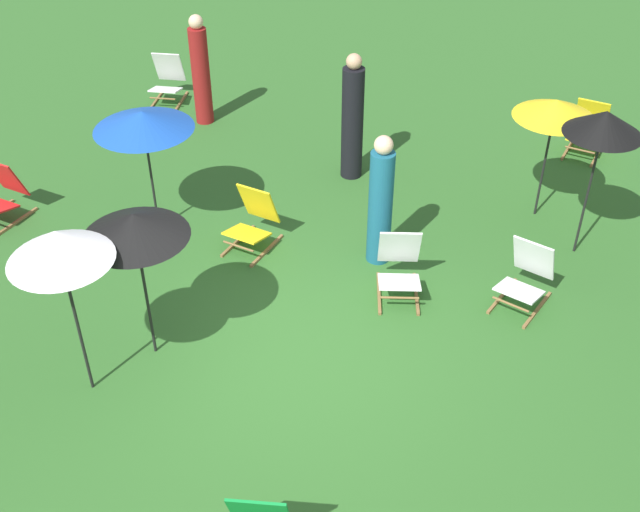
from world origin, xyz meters
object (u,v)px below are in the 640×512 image
Objects in this scene: deckchair_10 at (1,194)px; umbrella_4 at (143,120)px; umbrella_2 at (605,123)px; person_0 at (201,72)px; deckchair_8 at (588,130)px; deckchair_0 at (526,277)px; deckchair_4 at (253,221)px; deckchair_6 at (399,267)px; umbrella_0 at (555,109)px; umbrella_1 at (134,226)px; umbrella_3 at (58,246)px; person_1 at (381,203)px; deckchair_9 at (168,80)px; person_2 at (352,120)px.

umbrella_4 is at bearing 20.34° from deckchair_10.
person_0 is (-6.05, 1.71, -0.95)m from umbrella_2.
deckchair_8 is at bearing 39.70° from deckchair_10.
person_0 reaches higher than deckchair_8.
deckchair_0 is 1.04× the size of deckchair_4.
umbrella_0 is at bearing 41.85° from deckchair_6.
deckchair_6 is 2.89m from umbrella_0.
deckchair_6 is at bearing 39.87° from umbrella_1.
umbrella_3 is 6.09m from person_0.
person_1 is (1.58, 0.25, 0.45)m from deckchair_4.
deckchair_9 is 4.09m from umbrella_4.
person_0 is (-1.56, 5.81, -0.94)m from umbrella_3.
deckchair_8 is (1.83, 4.27, 0.00)m from deckchair_6.
deckchair_6 and deckchair_9 have the same top height.
deckchair_8 is at bearing 110.10° from person_1.
person_1 is at bearing 108.11° from deckchair_6.
deckchair_9 is (-3.07, 3.45, 0.00)m from deckchair_4.
umbrella_2 is (6.97, -2.21, 1.44)m from deckchair_9.
deckchair_4 is at bearing 153.37° from deckchair_6.
person_0 is (-5.47, 1.00, -0.71)m from umbrella_0.
umbrella_4 is (-1.12, 2.10, -0.07)m from umbrella_1.
deckchair_8 is at bearing -102.50° from person_2.
deckchair_6 is at bearing -3.12° from person_1.
deckchair_8 and deckchair_9 have the same top height.
deckchair_9 is 0.49× the size of person_1.
umbrella_1 is (2.84, -5.62, 1.28)m from deckchair_9.
deckchair_10 is 4.86m from person_2.
umbrella_0 reaches higher than deckchair_9.
deckchair_0 is 1.03× the size of deckchair_9.
deckchair_6 is 0.51× the size of umbrella_4.
person_1 is at bearing 18.15° from deckchair_4.
umbrella_3 is (-0.35, -0.69, 0.15)m from umbrella_1.
umbrella_0 is at bearing 23.32° from umbrella_4.
deckchair_9 is at bearing 116.06° from umbrella_4.
person_1 reaches higher than umbrella_0.
person_0 is at bearing -39.77° from deckchair_9.
umbrella_0 is 2.77m from person_2.
umbrella_3 is at bearing -73.60° from person_1.
deckchair_0 and deckchair_9 have the same top height.
umbrella_1 reaches higher than umbrella_4.
person_1 is 2.08m from person_2.
deckchair_4 is at bearing -124.72° from deckchair_8.
deckchair_4 is at bearing 2.86° from umbrella_4.
deckchair_6 is 3.56m from umbrella_4.
deckchair_4 is 0.47× the size of person_0.
person_1 is (-1.74, -1.70, -0.74)m from umbrella_0.
umbrella_4 is at bearing -156.68° from umbrella_0.
deckchair_0 is 0.51× the size of umbrella_4.
person_2 reaches higher than deckchair_6.
person_1 is (-2.23, -3.70, 0.45)m from deckchair_8.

